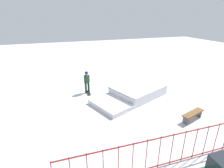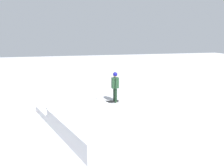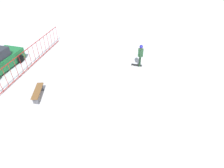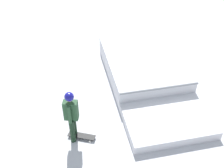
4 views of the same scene
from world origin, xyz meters
name	(u,v)px [view 2 (image 2 of 4)]	position (x,y,z in m)	size (l,w,h in m)	color
ground_plane	(88,128)	(0.00, 0.00, 0.00)	(60.00, 60.00, 0.00)	silver
skate_ramp	(89,121)	(0.01, -0.06, 0.32)	(5.98, 4.41, 0.74)	silver
skater	(115,85)	(3.06, -1.90, 1.01)	(0.44, 0.40, 1.73)	black
skateboard	(112,101)	(3.02, -1.69, 0.08)	(0.29, 0.81, 0.09)	black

